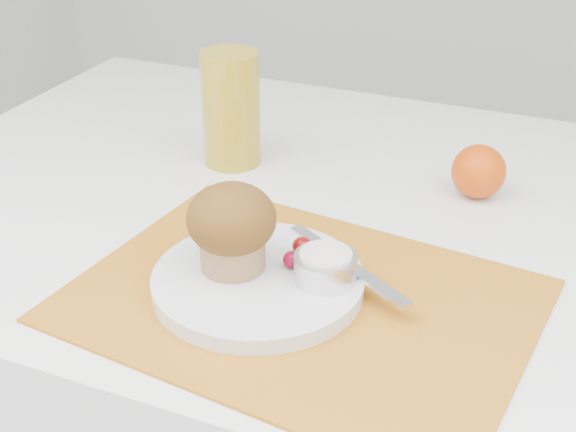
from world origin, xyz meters
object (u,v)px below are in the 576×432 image
at_px(table, 332,430).
at_px(juice_glass, 231,109).
at_px(plate, 258,282).
at_px(muffin, 232,226).
at_px(orange, 479,172).

xyz_separation_m(table, juice_glass, (-0.18, 0.07, 0.45)).
distance_m(plate, muffin, 0.07).
bearing_deg(table, orange, 33.20).
relative_size(orange, muffin, 0.73).
bearing_deg(muffin, plate, -7.89).
bearing_deg(plate, muffin, 172.11).
distance_m(table, plate, 0.44).
distance_m(juice_glass, muffin, 0.30).
height_order(orange, muffin, muffin).
relative_size(plate, juice_glass, 1.41).
height_order(plate, orange, orange).
bearing_deg(plate, table, 85.38).
distance_m(table, muffin, 0.49).
xyz_separation_m(plate, orange, (0.17, 0.31, 0.02)).
bearing_deg(plate, orange, 61.57).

